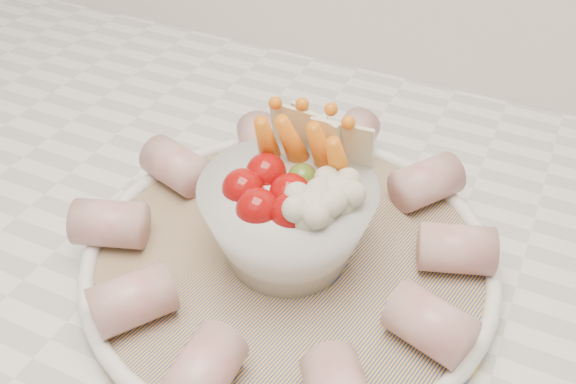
% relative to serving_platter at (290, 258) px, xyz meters
% --- Properties ---
extents(serving_platter, '(0.37, 0.37, 0.02)m').
position_rel_serving_platter_xyz_m(serving_platter, '(0.00, 0.00, 0.00)').
color(serving_platter, navy).
rests_on(serving_platter, kitchen_counter).
extents(veggie_bowl, '(0.13, 0.13, 0.11)m').
position_rel_serving_platter_xyz_m(veggie_bowl, '(0.00, -0.00, 0.05)').
color(veggie_bowl, silver).
rests_on(veggie_bowl, serving_platter).
extents(cured_meat_rolls, '(0.31, 0.32, 0.04)m').
position_rel_serving_platter_xyz_m(cured_meat_rolls, '(-0.00, -0.00, 0.02)').
color(cured_meat_rolls, '#AA4D53').
rests_on(cured_meat_rolls, serving_platter).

